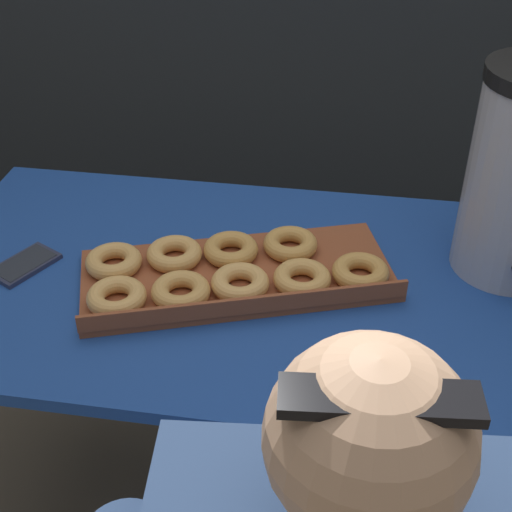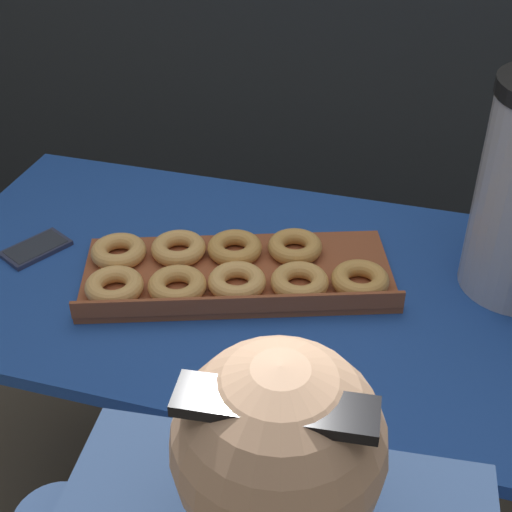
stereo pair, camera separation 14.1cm
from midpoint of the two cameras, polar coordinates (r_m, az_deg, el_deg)
The scene contains 4 objects.
ground_plane at distance 2.00m, azimuth -1.64°, elevation -19.62°, with size 12.00×12.00×0.00m, color brown.
folding_table at distance 1.47m, azimuth -2.10°, elevation -3.59°, with size 1.42×0.76×0.76m.
donut_box at distance 1.43m, azimuth -4.96°, elevation -1.46°, with size 0.68×0.45×0.05m.
cell_phone at distance 1.58m, azimuth -20.51°, elevation -0.74°, with size 0.13×0.16×0.01m.
Camera 1 is at (0.16, -1.14, 1.64)m, focal length 50.00 mm.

